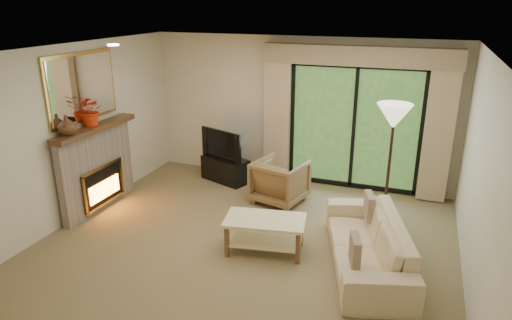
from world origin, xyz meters
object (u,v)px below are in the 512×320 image
(sofa, at_px, (367,243))
(coffee_table, at_px, (265,235))
(armchair, at_px, (280,181))
(media_console, at_px, (225,169))

(sofa, distance_m, coffee_table, 1.32)
(armchair, xyz_separation_m, coffee_table, (0.29, -1.58, -0.12))
(media_console, relative_size, armchair, 1.12)
(sofa, height_order, coffee_table, sofa)
(armchair, xyz_separation_m, sofa, (1.60, -1.45, -0.05))
(armchair, relative_size, sofa, 0.37)
(media_console, height_order, sofa, sofa)
(media_console, distance_m, sofa, 3.45)
(coffee_table, bearing_deg, armchair, 90.64)
(media_console, bearing_deg, sofa, -14.91)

